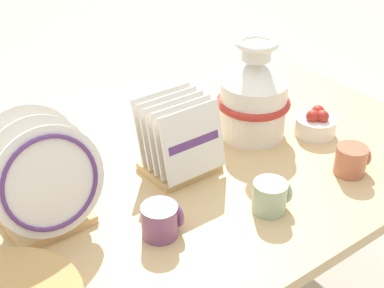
{
  "coord_description": "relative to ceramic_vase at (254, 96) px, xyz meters",
  "views": [
    {
      "loc": [
        -0.71,
        -0.95,
        1.42
      ],
      "look_at": [
        0.0,
        0.0,
        0.7
      ],
      "focal_mm": 50.0,
      "sensor_mm": 36.0,
      "label": 1
    }
  ],
  "objects": [
    {
      "name": "mug_plum_glaze",
      "position": [
        -0.48,
        -0.22,
        -0.09
      ],
      "size": [
        0.09,
        0.09,
        0.08
      ],
      "color": "#7A4770",
      "rests_on": "display_table"
    },
    {
      "name": "dish_rack_square_plates",
      "position": [
        -0.3,
        -0.03,
        -0.05
      ],
      "size": [
        0.19,
        0.17,
        0.21
      ],
      "color": "tan",
      "rests_on": "display_table"
    },
    {
      "name": "dish_rack_round_plates",
      "position": [
        -0.68,
        -0.04,
        -0.01
      ],
      "size": [
        0.26,
        0.19,
        0.28
      ],
      "color": "tan",
      "rests_on": "display_table"
    },
    {
      "name": "mug_terracotta_glaze",
      "position": [
        0.07,
        -0.32,
        -0.09
      ],
      "size": [
        0.09,
        0.09,
        0.08
      ],
      "color": "#B76647",
      "rests_on": "display_table"
    },
    {
      "name": "mug_sage_glaze",
      "position": [
        -0.22,
        -0.31,
        -0.09
      ],
      "size": [
        0.09,
        0.09,
        0.08
      ],
      "color": "#9EB28E",
      "rests_on": "display_table"
    },
    {
      "name": "fruit_bowl",
      "position": [
        0.15,
        -0.12,
        -0.09
      ],
      "size": [
        0.13,
        0.13,
        0.09
      ],
      "color": "white",
      "rests_on": "display_table"
    },
    {
      "name": "ceramic_vase",
      "position": [
        0.0,
        0.0,
        0.0
      ],
      "size": [
        0.22,
        0.22,
        0.3
      ],
      "color": "white",
      "rests_on": "display_table"
    },
    {
      "name": "display_table",
      "position": [
        -0.29,
        -0.09,
        -0.18
      ],
      "size": [
        1.6,
        0.86,
        0.59
      ],
      "color": "tan",
      "rests_on": "ground_plane"
    }
  ]
}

